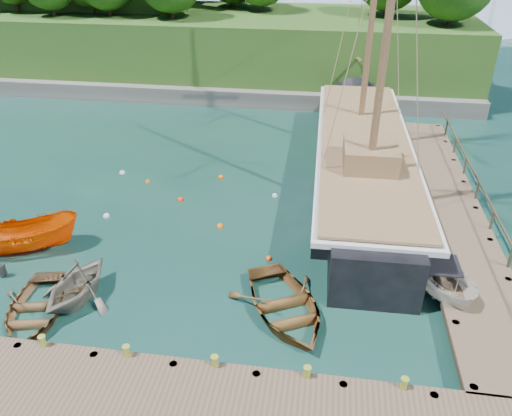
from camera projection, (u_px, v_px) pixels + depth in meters
The scene contains 23 objects.
ground at pixel (196, 279), 21.23m from camera, with size 160.00×160.00×0.00m, color #153227.
dock_near at pixel (205, 405), 15.20m from camera, with size 20.00×3.20×1.10m.
dock_east at pixel (448, 208), 25.51m from camera, with size 3.20×24.00×1.10m.
bollard_0 at pixel (48, 358), 17.38m from camera, with size 0.26×0.26×0.45m, color olive.
bollard_1 at pixel (130, 368), 17.00m from camera, with size 0.26×0.26×0.45m, color olive.
bollard_2 at pixel (216, 379), 16.61m from camera, with size 0.26×0.26×0.45m, color olive.
bollard_3 at pixel (306, 390), 16.22m from camera, with size 0.26×0.26×0.45m, color olive.
bollard_4 at pixel (400, 401), 15.84m from camera, with size 0.26×0.26×0.45m, color olive.
rowboat_0 at pixel (36, 316), 19.25m from camera, with size 3.12×4.36×0.90m, color brown.
rowboat_1 at pixel (80, 299), 20.09m from camera, with size 3.08×3.57×1.88m, color slate.
rowboat_2 at pixel (284, 314), 19.34m from camera, with size 3.61×5.05×1.05m, color brown.
motorboat_orange at pixel (31, 250), 23.05m from camera, with size 1.75×4.64×1.79m, color #DE4B00.
cabin_boat_white at pixel (437, 293), 20.43m from camera, with size 1.61×4.29×1.66m, color silver.
schooner at pixel (362, 165), 28.31m from camera, with size 5.53×28.29×20.89m.
mooring_buoy_0 at pixel (107, 217), 25.64m from camera, with size 0.35×0.35×0.35m, color silver.
mooring_buoy_1 at pixel (180, 200), 27.12m from camera, with size 0.35×0.35×0.35m, color red.
mooring_buoy_2 at pixel (220, 227), 24.79m from camera, with size 0.35×0.35×0.35m, color orange.
mooring_buoy_3 at pixel (275, 196), 27.53m from camera, with size 0.31×0.31×0.31m, color white.
mooring_buoy_4 at pixel (148, 182), 28.98m from camera, with size 0.30×0.30×0.30m, color orange.
mooring_buoy_5 at pixel (221, 178), 29.50m from camera, with size 0.32×0.32×0.32m, color #F75600.
mooring_buoy_6 at pixel (122, 173), 30.00m from camera, with size 0.35×0.35×0.35m, color silver.
mooring_buoy_7 at pixel (269, 259), 22.45m from camera, with size 0.29×0.29×0.29m, color #E5450A.
headland at pixel (143, 13), 46.91m from camera, with size 51.00×19.31×12.90m.
Camera 1 is at (5.04, -16.26, 13.28)m, focal length 35.00 mm.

